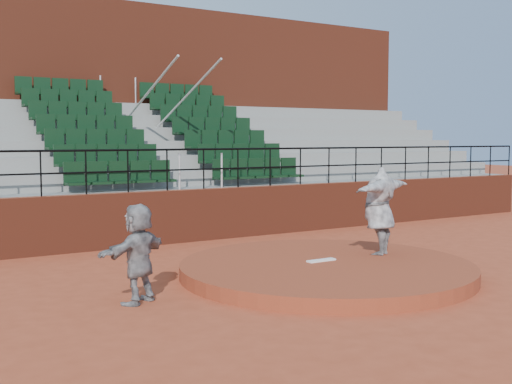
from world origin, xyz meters
TOP-DOWN VIEW (x-y plane):
  - ground at (0.00, 0.00)m, footprint 90.00×90.00m
  - pitchers_mound at (0.00, 0.00)m, footprint 5.50×5.50m
  - pitching_rubber at (0.00, 0.15)m, footprint 0.60×0.15m
  - boundary_wall at (0.00, 5.00)m, footprint 24.00×0.30m
  - wall_railing at (0.00, 5.00)m, footprint 24.04×0.05m
  - seating_deck at (0.00, 8.65)m, footprint 24.00×5.97m
  - press_box_facade at (0.00, 12.60)m, footprint 24.00×3.00m
  - pitcher at (1.41, 0.10)m, footprint 2.22×1.38m
  - fielder at (-3.74, -0.03)m, footprint 1.49×1.13m

SIDE VIEW (x-z plane):
  - ground at x=0.00m, z-range 0.00..0.00m
  - pitchers_mound at x=0.00m, z-range 0.00..0.25m
  - pitching_rubber at x=0.00m, z-range 0.25..0.28m
  - boundary_wall at x=0.00m, z-range 0.00..1.30m
  - fielder at x=-3.74m, z-range 0.00..1.57m
  - pitcher at x=1.41m, z-range 0.25..2.01m
  - seating_deck at x=0.00m, z-range -0.88..3.75m
  - wall_railing at x=0.00m, z-range 1.52..2.54m
  - press_box_facade at x=0.00m, z-range 0.00..7.10m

